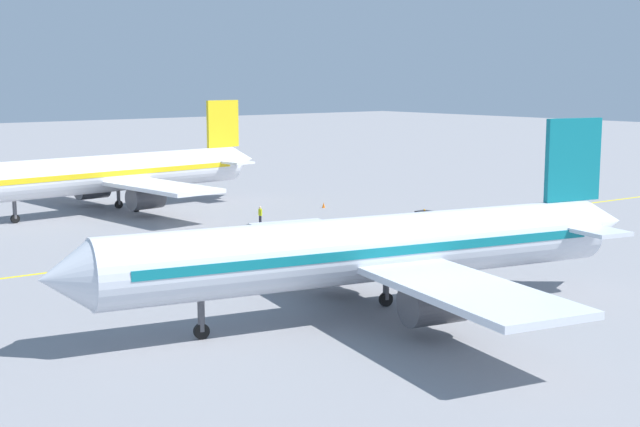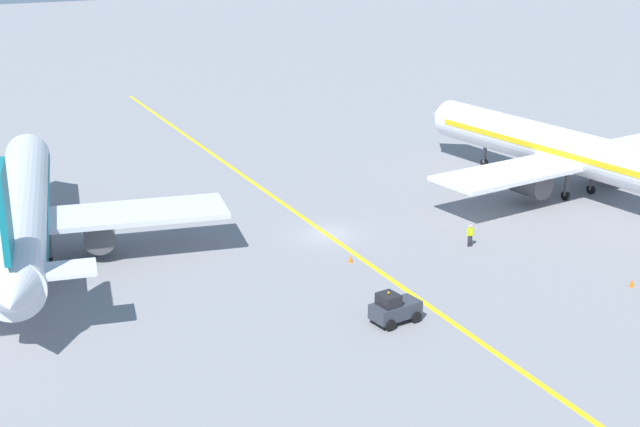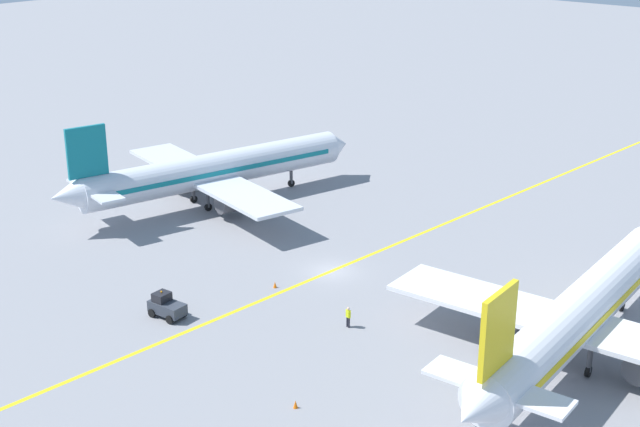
% 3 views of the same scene
% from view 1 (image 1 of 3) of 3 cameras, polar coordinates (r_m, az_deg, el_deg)
% --- Properties ---
extents(ground_plane, '(400.00, 400.00, 0.00)m').
position_cam_1_polar(ground_plane, '(69.01, -5.00, -2.20)').
color(ground_plane, gray).
extents(apron_yellow_centreline, '(7.11, 119.83, 0.01)m').
position_cam_1_polar(apron_yellow_centreline, '(69.01, -5.00, -2.20)').
color(apron_yellow_centreline, yellow).
rests_on(apron_yellow_centreline, ground).
extents(airplane_at_gate, '(28.45, 35.22, 10.60)m').
position_cam_1_polar(airplane_at_gate, '(48.67, 3.63, -2.34)').
color(airplane_at_gate, silver).
rests_on(airplane_at_gate, ground).
extents(airplane_adjacent_stand, '(28.33, 35.55, 10.60)m').
position_cam_1_polar(airplane_adjacent_stand, '(88.98, -13.16, 2.48)').
color(airplane_adjacent_stand, white).
rests_on(airplane_adjacent_stand, ground).
extents(baggage_tug_dark, '(3.12, 1.98, 2.11)m').
position_cam_1_polar(baggage_tug_dark, '(75.43, 6.42, -0.59)').
color(baggage_tug_dark, '#333842').
rests_on(baggage_tug_dark, ground).
extents(ground_crew_worker, '(0.57, 0.29, 1.68)m').
position_cam_1_polar(ground_crew_worker, '(79.33, -3.85, -0.09)').
color(ground_crew_worker, '#23232D').
rests_on(ground_crew_worker, ground).
extents(traffic_cone_near_nose, '(0.32, 0.32, 0.55)m').
position_cam_1_polar(traffic_cone_near_nose, '(71.22, -0.55, -1.60)').
color(traffic_cone_near_nose, orange).
rests_on(traffic_cone_near_nose, ground).
extents(traffic_cone_mid_apron, '(0.32, 0.32, 0.55)m').
position_cam_1_polar(traffic_cone_mid_apron, '(89.70, 0.23, 0.54)').
color(traffic_cone_mid_apron, orange).
rests_on(traffic_cone_mid_apron, ground).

